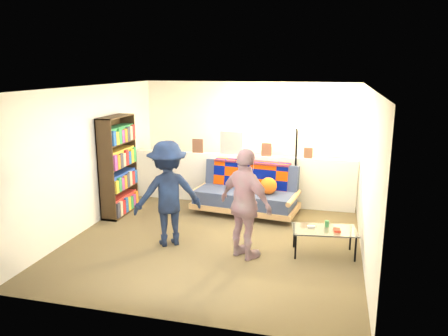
% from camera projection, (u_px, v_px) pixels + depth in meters
% --- Properties ---
extents(ground, '(5.00, 5.00, 0.00)m').
position_uv_depth(ground, '(218.00, 236.00, 7.17)').
color(ground, brown).
rests_on(ground, ground).
extents(room_shell, '(4.60, 5.05, 2.45)m').
position_uv_depth(room_shell, '(225.00, 131.00, 7.23)').
color(room_shell, silver).
rests_on(room_shell, ground).
extents(half_wall_ledge, '(4.45, 0.15, 1.00)m').
position_uv_depth(half_wall_ledge, '(241.00, 179.00, 8.75)').
color(half_wall_ledge, silver).
rests_on(half_wall_ledge, ground).
extents(ledge_decor, '(2.97, 0.02, 0.45)m').
position_uv_depth(ledge_decor, '(230.00, 146.00, 8.63)').
color(ledge_decor, brown).
rests_on(ledge_decor, half_wall_ledge).
extents(futon_sofa, '(2.03, 1.16, 0.83)m').
position_uv_depth(futon_sofa, '(247.00, 193.00, 8.20)').
color(futon_sofa, tan).
rests_on(futon_sofa, ground).
extents(bookshelf, '(0.31, 0.92, 1.84)m').
position_uv_depth(bookshelf, '(118.00, 169.00, 8.06)').
color(bookshelf, black).
rests_on(bookshelf, ground).
extents(coffee_table, '(1.00, 0.64, 0.49)m').
position_uv_depth(coffee_table, '(325.00, 231.00, 6.38)').
color(coffee_table, black).
rests_on(coffee_table, ground).
extents(floor_lamp, '(0.38, 0.30, 1.68)m').
position_uv_depth(floor_lamp, '(297.00, 149.00, 8.20)').
color(floor_lamp, black).
rests_on(floor_lamp, ground).
extents(person_left, '(1.21, 1.08, 1.63)m').
position_uv_depth(person_left, '(168.00, 194.00, 6.67)').
color(person_left, black).
rests_on(person_left, ground).
extents(person_right, '(1.01, 0.84, 1.61)m').
position_uv_depth(person_right, '(246.00, 204.00, 6.19)').
color(person_right, pink).
rests_on(person_right, ground).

